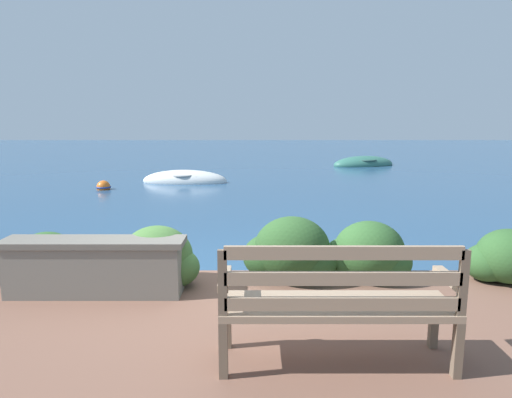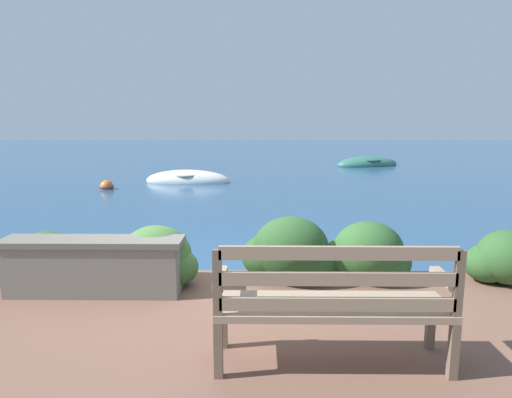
{
  "view_description": "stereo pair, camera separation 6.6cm",
  "coord_description": "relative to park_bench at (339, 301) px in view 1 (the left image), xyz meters",
  "views": [
    {
      "loc": [
        0.41,
        -5.09,
        1.95
      ],
      "look_at": [
        0.38,
        3.24,
        0.5
      ],
      "focal_mm": 32.0,
      "sensor_mm": 36.0,
      "label": 1
    },
    {
      "loc": [
        0.48,
        -5.09,
        1.95
      ],
      "look_at": [
        0.38,
        3.24,
        0.5
      ],
      "focal_mm": 32.0,
      "sensor_mm": 36.0,
      "label": 2
    }
  ],
  "objects": [
    {
      "name": "hedge_clump_far_right",
      "position": [
        0.65,
        1.79,
        -0.2
      ],
      "size": [
        0.96,
        0.69,
        0.65
      ],
      "color": "#2D5628",
      "rests_on": "patio_terrace"
    },
    {
      "name": "hedge_clump_extra",
      "position": [
        2.13,
        1.69,
        -0.23
      ],
      "size": [
        0.86,
        0.62,
        0.59
      ],
      "color": "#2D5628",
      "rests_on": "patio_terrace"
    },
    {
      "name": "ground_plane",
      "position": [
        -0.98,
        2.08,
        -0.71
      ],
      "size": [
        80.0,
        80.0,
        0.0
      ],
      "color": "navy"
    },
    {
      "name": "stone_wall",
      "position": [
        -2.18,
        1.35,
        -0.2
      ],
      "size": [
        1.8,
        0.39,
        0.57
      ],
      "color": "slate",
      "rests_on": "patio_terrace"
    },
    {
      "name": "hedge_clump_centre",
      "position": [
        -1.63,
        1.62,
        -0.21
      ],
      "size": [
        0.94,
        0.68,
        0.64
      ],
      "color": "#426B33",
      "rests_on": "patio_terrace"
    },
    {
      "name": "mooring_buoy",
      "position": [
        -4.91,
        9.81,
        -0.64
      ],
      "size": [
        0.42,
        0.42,
        0.38
      ],
      "color": "orange",
      "rests_on": "ground_plane"
    },
    {
      "name": "hedge_clump_right",
      "position": [
        -0.19,
        1.78,
        -0.18
      ],
      "size": [
        1.03,
        0.74,
        0.7
      ],
      "color": "#284C23",
      "rests_on": "patio_terrace"
    },
    {
      "name": "rowboat_mid",
      "position": [
        4.06,
        16.57,
        -0.64
      ],
      "size": [
        3.02,
        1.95,
        0.74
      ],
      "rotation": [
        0.0,
        0.0,
        3.46
      ],
      "color": "#336B5B",
      "rests_on": "ground_plane"
    },
    {
      "name": "park_bench",
      "position": [
        0.0,
        0.0,
        0.0
      ],
      "size": [
        1.65,
        0.48,
        0.93
      ],
      "rotation": [
        0.0,
        0.0,
        -0.08
      ],
      "color": "brown",
      "rests_on": "patio_terrace"
    },
    {
      "name": "hedge_clump_left",
      "position": [
        -2.84,
        1.73,
        -0.25
      ],
      "size": [
        0.8,
        0.58,
        0.55
      ],
      "color": "#2D5628",
      "rests_on": "patio_terrace"
    },
    {
      "name": "rowboat_nearest",
      "position": [
        -2.82,
        11.25,
        -0.65
      ],
      "size": [
        2.72,
        1.07,
        0.7
      ],
      "rotation": [
        0.0,
        0.0,
        6.22
      ],
      "color": "silver",
      "rests_on": "ground_plane"
    }
  ]
}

